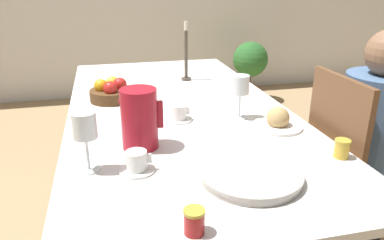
# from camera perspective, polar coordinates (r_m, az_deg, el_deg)

# --- Properties ---
(ground_plane) EXTENTS (20.00, 20.00, 0.00)m
(ground_plane) POSITION_cam_1_polar(r_m,az_deg,el_deg) (2.20, -1.98, -16.69)
(ground_plane) COLOR tan
(dining_table) EXTENTS (1.04, 2.10, 0.75)m
(dining_table) POSITION_cam_1_polar(r_m,az_deg,el_deg) (1.87, -2.23, -0.36)
(dining_table) COLOR silver
(dining_table) RESTS_ON ground_plane
(chair_person_side) EXTENTS (0.42, 0.42, 0.98)m
(chair_person_side) POSITION_cam_1_polar(r_m,az_deg,el_deg) (1.83, 23.11, -8.37)
(chair_person_side) COLOR brown
(chair_person_side) RESTS_ON ground_plane
(person_seated) EXTENTS (0.39, 0.41, 1.16)m
(person_seated) POSITION_cam_1_polar(r_m,az_deg,el_deg) (1.79, 26.79, -3.03)
(person_seated) COLOR #33333D
(person_seated) RESTS_ON ground_plane
(red_pitcher) EXTENTS (0.16, 0.13, 0.23)m
(red_pitcher) POSITION_cam_1_polar(r_m,az_deg,el_deg) (1.39, -8.02, 0.23)
(red_pitcher) COLOR #A31423
(red_pitcher) RESTS_ON dining_table
(wine_glass_water) EXTENTS (0.08, 0.08, 0.20)m
(wine_glass_water) POSITION_cam_1_polar(r_m,az_deg,el_deg) (1.67, 7.40, 5.06)
(wine_glass_water) COLOR white
(wine_glass_water) RESTS_ON dining_table
(wine_glass_juice) EXTENTS (0.08, 0.08, 0.20)m
(wine_glass_juice) POSITION_cam_1_polar(r_m,az_deg,el_deg) (1.24, -16.01, -1.29)
(wine_glass_juice) COLOR white
(wine_glass_juice) RESTS_ON dining_table
(teacup_near_person) EXTENTS (0.12, 0.12, 0.07)m
(teacup_near_person) POSITION_cam_1_polar(r_m,az_deg,el_deg) (1.25, -8.42, -6.44)
(teacup_near_person) COLOR white
(teacup_near_person) RESTS_ON dining_table
(teacup_across) EXTENTS (0.12, 0.12, 0.07)m
(teacup_across) POSITION_cam_1_polar(r_m,az_deg,el_deg) (1.66, -2.03, 0.95)
(teacup_across) COLOR white
(teacup_across) RESTS_ON dining_table
(serving_tray) EXTENTS (0.33, 0.33, 0.03)m
(serving_tray) POSITION_cam_1_polar(r_m,az_deg,el_deg) (1.21, 8.94, -8.25)
(serving_tray) COLOR #B7B2A8
(serving_tray) RESTS_ON dining_table
(bread_plate) EXTENTS (0.21, 0.21, 0.10)m
(bread_plate) POSITION_cam_1_polar(r_m,az_deg,el_deg) (1.62, 12.92, -0.14)
(bread_plate) COLOR white
(bread_plate) RESTS_ON dining_table
(jam_jar_amber) EXTENTS (0.06, 0.06, 0.07)m
(jam_jar_amber) POSITION_cam_1_polar(r_m,az_deg,el_deg) (0.96, 0.35, -15.05)
(jam_jar_amber) COLOR #A81E1E
(jam_jar_amber) RESTS_ON dining_table
(jam_jar_red) EXTENTS (0.06, 0.06, 0.07)m
(jam_jar_red) POSITION_cam_1_polar(r_m,az_deg,el_deg) (1.42, 21.88, -3.95)
(jam_jar_red) COLOR gold
(jam_jar_red) RESTS_ON dining_table
(fruit_bowl) EXTENTS (0.22, 0.22, 0.11)m
(fruit_bowl) POSITION_cam_1_polar(r_m,az_deg,el_deg) (1.97, -12.19, 4.23)
(fruit_bowl) COLOR brown
(fruit_bowl) RESTS_ON dining_table
(candlestick_tall) EXTENTS (0.06, 0.06, 0.35)m
(candlestick_tall) POSITION_cam_1_polar(r_m,az_deg,el_deg) (2.30, -0.91, 9.49)
(candlestick_tall) COLOR #4C4238
(candlestick_tall) RESTS_ON dining_table
(potted_plant) EXTENTS (0.39, 0.39, 0.67)m
(potted_plant) POSITION_cam_1_polar(r_m,az_deg,el_deg) (4.29, 8.84, 8.25)
(potted_plant) COLOR #A8603D
(potted_plant) RESTS_ON ground_plane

